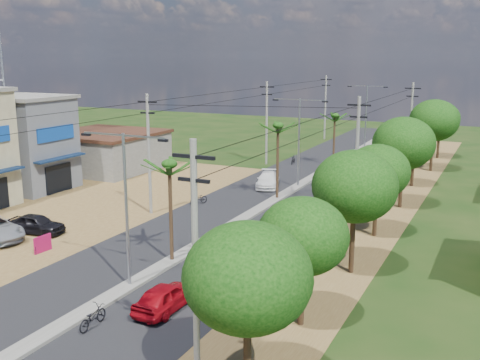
# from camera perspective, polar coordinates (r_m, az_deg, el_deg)

# --- Properties ---
(ground) EXTENTS (160.00, 160.00, 0.00)m
(ground) POSITION_cam_1_polar(r_m,az_deg,el_deg) (29.94, -11.12, -10.67)
(ground) COLOR black
(ground) RESTS_ON ground
(road) EXTENTS (12.00, 110.00, 0.04)m
(road) POSITION_cam_1_polar(r_m,az_deg,el_deg) (42.13, 1.20, -3.53)
(road) COLOR black
(road) RESTS_ON ground
(median) EXTENTS (1.00, 90.00, 0.18)m
(median) POSITION_cam_1_polar(r_m,az_deg,el_deg) (44.76, 2.81, -2.49)
(median) COLOR #605E56
(median) RESTS_ON ground
(dirt_lot_west) EXTENTS (18.00, 46.00, 0.04)m
(dirt_lot_west) POSITION_cam_1_polar(r_m,az_deg,el_deg) (45.17, -20.33, -3.23)
(dirt_lot_west) COLOR brown
(dirt_lot_west) RESTS_ON ground
(dirt_shoulder_east) EXTENTS (5.00, 90.00, 0.03)m
(dirt_shoulder_east) POSITION_cam_1_polar(r_m,az_deg,el_deg) (39.50, 12.51, -4.95)
(dirt_shoulder_east) COLOR brown
(dirt_shoulder_east) RESTS_ON ground
(shophouse_grey) EXTENTS (9.00, 6.40, 8.30)m
(shophouse_grey) POSITION_cam_1_polar(r_m,az_deg,el_deg) (53.37, -21.28, 3.58)
(shophouse_grey) COLOR #55585D
(shophouse_grey) RESTS_ON ground
(low_shed) EXTENTS (10.40, 10.40, 3.95)m
(low_shed) POSITION_cam_1_polar(r_m,az_deg,el_deg) (60.23, -13.54, 2.90)
(low_shed) COLOR #605E56
(low_shed) RESTS_ON ground
(tree_east_a) EXTENTS (4.40, 4.40, 6.37)m
(tree_east_a) POSITION_cam_1_polar(r_m,az_deg,el_deg) (18.86, 0.78, -9.87)
(tree_east_a) COLOR black
(tree_east_a) RESTS_ON ground
(tree_east_b) EXTENTS (4.00, 4.00, 5.83)m
(tree_east_b) POSITION_cam_1_polar(r_m,az_deg,el_deg) (24.29, 6.40, -5.70)
(tree_east_b) COLOR black
(tree_east_b) RESTS_ON ground
(tree_east_c) EXTENTS (4.60, 4.60, 6.83)m
(tree_east_c) POSITION_cam_1_polar(r_m,az_deg,el_deg) (30.45, 11.58, -0.66)
(tree_east_c) COLOR black
(tree_east_c) RESTS_ON ground
(tree_east_d) EXTENTS (4.20, 4.20, 6.13)m
(tree_east_d) POSITION_cam_1_polar(r_m,az_deg,el_deg) (37.30, 13.80, 0.82)
(tree_east_d) COLOR black
(tree_east_d) RESTS_ON ground
(tree_east_e) EXTENTS (4.80, 4.80, 7.14)m
(tree_east_e) POSITION_cam_1_polar(r_m,az_deg,el_deg) (44.88, 16.30, 3.59)
(tree_east_e) COLOR black
(tree_east_e) RESTS_ON ground
(tree_east_f) EXTENTS (3.80, 3.80, 5.52)m
(tree_east_f) POSITION_cam_1_polar(r_m,az_deg,el_deg) (52.94, 17.29, 3.50)
(tree_east_f) COLOR black
(tree_east_f) RESTS_ON ground
(tree_east_g) EXTENTS (5.00, 5.00, 7.38)m
(tree_east_g) POSITION_cam_1_polar(r_m,az_deg,el_deg) (60.56, 19.13, 5.74)
(tree_east_g) COLOR black
(tree_east_g) RESTS_ON ground
(tree_east_h) EXTENTS (4.40, 4.40, 6.52)m
(tree_east_h) POSITION_cam_1_polar(r_m,az_deg,el_deg) (68.56, 19.68, 5.91)
(tree_east_h) COLOR black
(tree_east_h) RESTS_ON ground
(palm_median_near) EXTENTS (2.00, 2.00, 6.15)m
(palm_median_near) POSITION_cam_1_polar(r_m,az_deg,el_deg) (31.44, -7.17, 1.17)
(palm_median_near) COLOR black
(palm_median_near) RESTS_ON ground
(palm_median_mid) EXTENTS (2.00, 2.00, 6.55)m
(palm_median_mid) POSITION_cam_1_polar(r_m,az_deg,el_deg) (45.45, 3.88, 5.20)
(palm_median_mid) COLOR black
(palm_median_mid) RESTS_ON ground
(palm_median_far) EXTENTS (2.00, 2.00, 5.85)m
(palm_median_far) POSITION_cam_1_polar(r_m,az_deg,el_deg) (60.55, 9.61, 6.28)
(palm_median_far) COLOR black
(palm_median_far) RESTS_ON ground
(streetlight_near) EXTENTS (5.10, 0.18, 8.00)m
(streetlight_near) POSITION_cam_1_polar(r_m,az_deg,el_deg) (28.42, -11.52, -1.76)
(streetlight_near) COLOR gray
(streetlight_near) RESTS_ON ground
(streetlight_mid) EXTENTS (5.10, 0.18, 8.00)m
(streetlight_mid) POSITION_cam_1_polar(r_m,az_deg,el_deg) (50.22, 6.02, 4.58)
(streetlight_mid) COLOR gray
(streetlight_mid) RESTS_ON ground
(streetlight_far) EXTENTS (5.10, 0.18, 8.00)m
(streetlight_far) POSITION_cam_1_polar(r_m,az_deg,el_deg) (74.08, 12.70, 6.89)
(streetlight_far) COLOR gray
(streetlight_far) RESTS_ON ground
(utility_pole_w_b) EXTENTS (1.60, 0.24, 9.00)m
(utility_pole_w_b) POSITION_cam_1_polar(r_m,az_deg,el_deg) (41.96, -9.24, 2.88)
(utility_pole_w_b) COLOR #605E56
(utility_pole_w_b) RESTS_ON ground
(utility_pole_w_c) EXTENTS (1.60, 0.24, 9.00)m
(utility_pole_w_c) POSITION_cam_1_polar(r_m,az_deg,el_deg) (61.09, 2.72, 6.01)
(utility_pole_w_c) COLOR #605E56
(utility_pole_w_c) RESTS_ON ground
(utility_pole_w_d) EXTENTS (1.60, 0.24, 9.00)m
(utility_pole_w_d) POSITION_cam_1_polar(r_m,az_deg,el_deg) (80.72, 8.66, 7.47)
(utility_pole_w_d) COLOR #605E56
(utility_pole_w_d) RESTS_ON ground
(utility_pole_e_a) EXTENTS (1.60, 0.24, 9.00)m
(utility_pole_e_a) POSITION_cam_1_polar(r_m,az_deg,el_deg) (19.64, -4.57, -8.15)
(utility_pole_e_a) COLOR #605E56
(utility_pole_e_a) RESTS_ON ground
(utility_pole_e_b) EXTENTS (1.60, 0.24, 9.00)m
(utility_pole_e_b) POSITION_cam_1_polar(r_m,az_deg,el_deg) (39.55, 11.77, 2.19)
(utility_pole_e_b) COLOR #605E56
(utility_pole_e_b) RESTS_ON ground
(utility_pole_e_c) EXTENTS (1.60, 0.24, 9.00)m
(utility_pole_e_c) POSITION_cam_1_polar(r_m,az_deg,el_deg) (60.92, 16.94, 5.47)
(utility_pole_e_c) COLOR #605E56
(utility_pole_e_c) RESTS_ON ground
(car_red_near) EXTENTS (1.62, 3.88, 1.31)m
(car_red_near) POSITION_cam_1_polar(r_m,az_deg,el_deg) (26.94, -7.56, -11.73)
(car_red_near) COLOR maroon
(car_red_near) RESTS_ON ground
(car_silver_mid) EXTENTS (3.38, 5.29, 1.65)m
(car_silver_mid) POSITION_cam_1_polar(r_m,az_deg,el_deg) (37.53, 5.84, -4.35)
(car_silver_mid) COLOR #929599
(car_silver_mid) RESTS_ON ground
(car_white_far) EXTENTS (3.06, 4.81, 1.30)m
(car_white_far) POSITION_cam_1_polar(r_m,az_deg,el_deg) (50.77, 2.83, -0.03)
(car_white_far) COLOR silver
(car_white_far) RESTS_ON ground
(car_parked_dark) EXTENTS (4.05, 2.08, 1.32)m
(car_parked_dark) POSITION_cam_1_polar(r_m,az_deg,el_deg) (39.91, -19.97, -4.27)
(car_parked_dark) COLOR black
(car_parked_dark) RESTS_ON ground
(moto_rider_east) EXTENTS (0.73, 1.83, 0.94)m
(moto_rider_east) POSITION_cam_1_polar(r_m,az_deg,el_deg) (26.06, -14.76, -13.38)
(moto_rider_east) COLOR black
(moto_rider_east) RESTS_ON ground
(moto_rider_west_a) EXTENTS (1.13, 1.91, 0.95)m
(moto_rider_west_a) POSITION_cam_1_polar(r_m,az_deg,el_deg) (44.86, -4.22, -1.96)
(moto_rider_west_a) COLOR black
(moto_rider_west_a) RESTS_ON ground
(moto_rider_west_b) EXTENTS (0.62, 1.62, 0.95)m
(moto_rider_west_b) POSITION_cam_1_polar(r_m,az_deg,el_deg) (61.72, 5.42, 2.02)
(moto_rider_west_b) COLOR black
(moto_rider_west_b) RESTS_ON ground
(roadside_sign) EXTENTS (0.17, 1.28, 1.07)m
(roadside_sign) POSITION_cam_1_polar(r_m,az_deg,el_deg) (36.15, -19.41, -6.17)
(roadside_sign) COLOR #970D41
(roadside_sign) RESTS_ON ground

